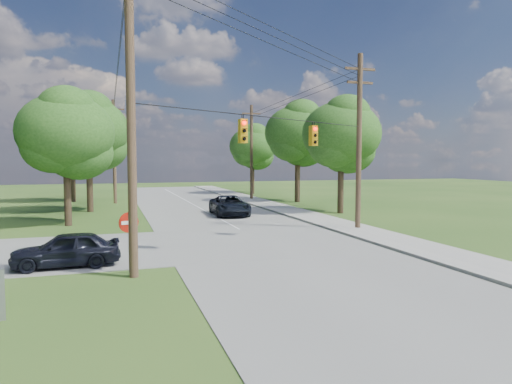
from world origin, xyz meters
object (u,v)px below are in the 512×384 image
object	(u,v)px
pole_north_w	(114,151)
pole_ne	(359,139)
pole_sw	(131,102)
pole_north_e	(251,151)
car_main_north	(229,205)
do_not_enter_sign	(129,229)
car_cross_dark	(66,249)

from	to	relation	value
pole_north_w	pole_ne	bearing A→B (deg)	-57.71
pole_sw	pole_north_e	xyz separation A→B (m)	(13.50, 29.60, -1.10)
pole_north_w	car_main_north	world-z (taller)	pole_north_w
pole_sw	pole_north_w	bearing A→B (deg)	90.77
pole_north_e	pole_north_w	xyz separation A→B (m)	(-13.90, 0.00, 0.00)
pole_ne	do_not_enter_sign	world-z (taller)	pole_ne
do_not_enter_sign	pole_north_e	bearing A→B (deg)	44.18
car_main_north	pole_north_w	bearing A→B (deg)	125.13
pole_north_e	pole_north_w	bearing A→B (deg)	180.00
pole_ne	car_cross_dark	world-z (taller)	pole_ne
pole_north_w	car_main_north	size ratio (longest dim) A/B	1.87
pole_sw	car_main_north	size ratio (longest dim) A/B	2.25
pole_north_w	do_not_enter_sign	bearing A→B (deg)	-89.47
pole_ne	pole_north_w	world-z (taller)	pole_ne
do_not_enter_sign	pole_sw	bearing A→B (deg)	-98.40
pole_ne	car_cross_dark	distance (m)	17.46
car_cross_dark	pole_sw	bearing A→B (deg)	44.59
car_cross_dark	do_not_enter_sign	world-z (taller)	do_not_enter_sign
car_main_north	do_not_enter_sign	size ratio (longest dim) A/B	2.33
pole_sw	pole_north_w	world-z (taller)	pole_sw
pole_sw	car_cross_dark	size ratio (longest dim) A/B	2.97
car_cross_dark	do_not_enter_sign	size ratio (longest dim) A/B	1.77
pole_ne	car_main_north	xyz separation A→B (m)	(-5.72, 9.07, -4.70)
pole_ne	pole_north_w	bearing A→B (deg)	122.29
pole_ne	do_not_enter_sign	bearing A→B (deg)	-152.81
pole_ne	car_cross_dark	xyz separation A→B (m)	(-15.94, -5.30, -4.75)
pole_north_e	car_main_north	distance (m)	14.79
car_cross_dark	do_not_enter_sign	bearing A→B (deg)	51.52
pole_north_w	car_main_north	bearing A→B (deg)	-57.66
pole_sw	car_main_north	distance (m)	19.19
pole_north_e	car_main_north	bearing A→B (deg)	-113.86
pole_north_w	do_not_enter_sign	distance (m)	29.21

